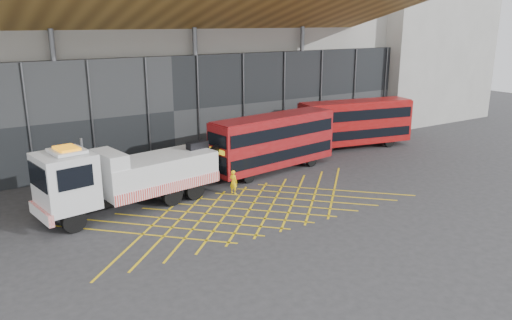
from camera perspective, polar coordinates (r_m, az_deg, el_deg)
ground_plane at (r=28.07m, az=-3.54°, el=-6.32°), size 120.00×120.00×0.00m
road_markings at (r=28.81m, az=-0.75°, el=-5.68°), size 19.96×7.16×0.01m
construction_building at (r=43.70m, az=-13.58°, el=13.26°), size 55.00×23.97×18.00m
east_building at (r=59.06m, az=16.95°, el=14.55°), size 15.00×12.00×20.00m
recovery_truck at (r=29.21m, az=-14.72°, el=-1.81°), size 12.35×4.43×4.28m
bus_towed at (r=35.55m, az=2.03°, el=2.25°), size 10.18×3.63×4.05m
bus_second at (r=43.04m, az=11.27°, el=4.30°), size 10.11×4.13×4.01m
worker at (r=31.19m, az=-2.59°, el=-2.52°), size 0.54×0.65×1.53m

